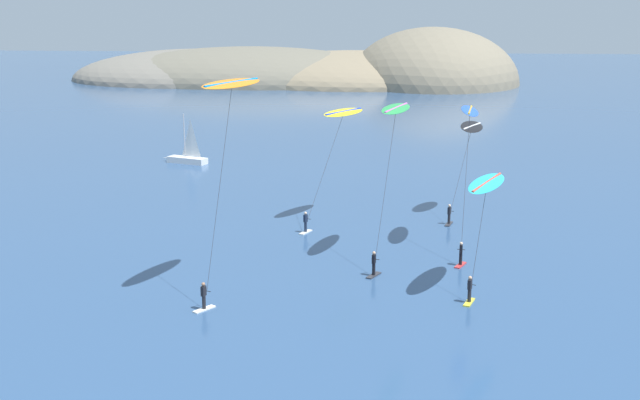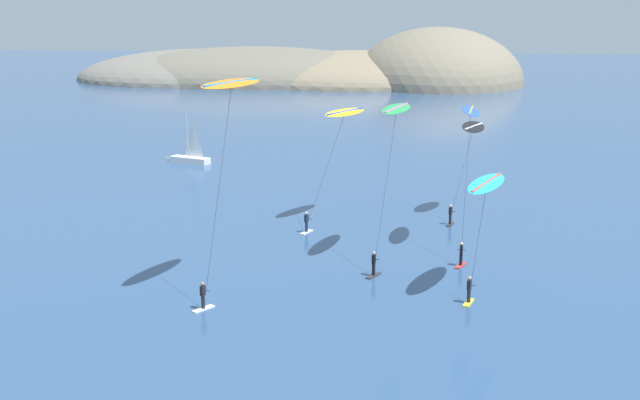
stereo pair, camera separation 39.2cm
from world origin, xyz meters
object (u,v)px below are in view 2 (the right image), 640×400
Objects in this scene: sailboat_near at (188,157)px; kitesurfer_blue at (470,123)px; kitesurfer_orange at (230,99)px; kitesurfer_yellow at (342,121)px; kitesurfer_black at (471,135)px; kitesurfer_cyan at (486,191)px; kitesurfer_green at (395,121)px.

sailboat_near is 43.32m from kitesurfer_blue.
kitesurfer_orange is at bearing -142.65° from kitesurfer_blue.
kitesurfer_black is at bearing 16.53° from kitesurfer_yellow.
kitesurfer_blue is 10.44m from kitesurfer_black.
kitesurfer_orange is at bearing -126.33° from kitesurfer_black.
kitesurfer_black is at bearing -33.24° from sailboat_near.
kitesurfer_black is 19.75m from kitesurfer_cyan.
kitesurfer_green is 11.30m from kitesurfer_yellow.
kitesurfer_green reaches higher than kitesurfer_cyan.
kitesurfer_yellow is 11.32m from kitesurfer_black.
kitesurfer_orange is (14.82, -41.66, 11.47)m from sailboat_near.
kitesurfer_cyan is at bearing -87.32° from kitesurfer_blue.
kitesurfer_yellow is 1.16× the size of kitesurfer_black.
kitesurfer_green is at bearing 40.15° from kitesurfer_orange.
sailboat_near is 31.59m from kitesurfer_yellow.
kitesurfer_blue reaches higher than sailboat_near.
kitesurfer_blue is (29.80, -30.23, 8.65)m from sailboat_near.
kitesurfer_yellow is at bearing 122.02° from kitesurfer_cyan.
kitesurfer_green reaches higher than sailboat_near.
kitesurfer_cyan is at bearing 6.73° from kitesurfer_orange.
kitesurfer_blue is 1.45× the size of kitesurfer_cyan.
kitesurfer_orange is at bearing -70.42° from sailboat_near.
sailboat_near is at bearing 127.21° from kitesurfer_cyan.
kitesurfer_blue is 12.12m from kitesurfer_yellow.
kitesurfer_green reaches higher than kitesurfer_blue.
kitesurfer_green is 1.04× the size of kitesurfer_blue.
kitesurfer_cyan is (5.78, -6.32, -3.35)m from kitesurfer_green.
kitesurfer_green is 1.36× the size of kitesurfer_black.
kitesurfer_yellow is at bearing -163.47° from kitesurfer_black.
kitesurfer_yellow is 19.60m from kitesurfer_cyan.
kitesurfer_yellow is (5.09, 18.37, -3.78)m from kitesurfer_orange.
kitesurfer_yellow is (-9.90, 6.93, -0.96)m from kitesurfer_blue.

